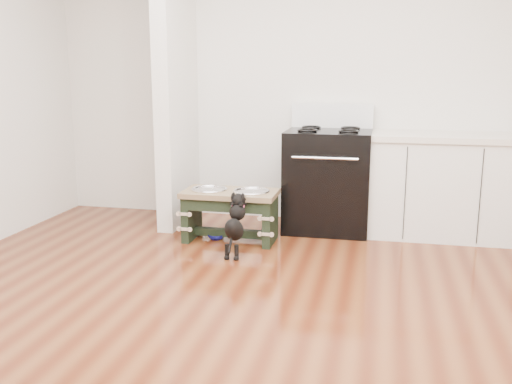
# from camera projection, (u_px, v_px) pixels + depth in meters

# --- Properties ---
(ground) EXTENTS (5.00, 5.00, 0.00)m
(ground) POSITION_uv_depth(u_px,v_px,m) (247.00, 325.00, 3.32)
(ground) COLOR #4E1E0E
(ground) RESTS_ON ground
(room_shell) EXTENTS (5.00, 5.00, 5.00)m
(room_shell) POSITION_uv_depth(u_px,v_px,m) (246.00, 38.00, 2.98)
(room_shell) COLOR silver
(room_shell) RESTS_ON ground
(partition_wall) EXTENTS (0.15, 0.80, 2.70)m
(partition_wall) POSITION_uv_depth(u_px,v_px,m) (176.00, 81.00, 5.29)
(partition_wall) COLOR silver
(partition_wall) RESTS_ON ground
(oven_range) EXTENTS (0.76, 0.69, 1.14)m
(oven_range) POSITION_uv_depth(u_px,v_px,m) (328.00, 179.00, 5.22)
(oven_range) COLOR black
(oven_range) RESTS_ON ground
(cabinet_run) EXTENTS (1.24, 0.64, 0.91)m
(cabinet_run) POSITION_uv_depth(u_px,v_px,m) (439.00, 185.00, 5.04)
(cabinet_run) COLOR silver
(cabinet_run) RESTS_ON ground
(dog_feeder) EXTENTS (0.80, 0.43, 0.46)m
(dog_feeder) POSITION_uv_depth(u_px,v_px,m) (230.00, 205.00, 4.90)
(dog_feeder) COLOR black
(dog_feeder) RESTS_ON ground
(puppy) EXTENTS (0.14, 0.41, 0.49)m
(puppy) POSITION_uv_depth(u_px,v_px,m) (235.00, 222.00, 4.52)
(puppy) COLOR black
(puppy) RESTS_ON ground
(floor_bowl) EXTENTS (0.19, 0.19, 0.05)m
(floor_bowl) POSITION_uv_depth(u_px,v_px,m) (216.00, 236.00, 4.99)
(floor_bowl) COLOR #0D1061
(floor_bowl) RESTS_ON ground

